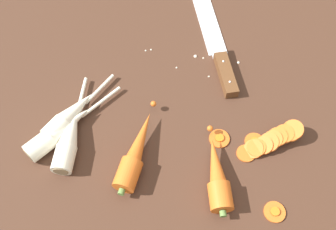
{
  "coord_description": "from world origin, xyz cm",
  "views": [
    {
      "loc": [
        3.8,
        -39.69,
        66.51
      ],
      "look_at": [
        0.0,
        -2.0,
        1.5
      ],
      "focal_mm": 39.59,
      "sensor_mm": 36.0,
      "label": 1
    }
  ],
  "objects_px": {
    "whole_carrot_second": "(217,175)",
    "carrot_slice_stray_mid": "(275,212)",
    "chefs_knife": "(213,34)",
    "whole_carrot": "(136,152)",
    "carrot_slice_stack": "(271,141)",
    "carrot_slice_stray_near": "(255,141)",
    "parsnip_front": "(70,137)",
    "parsnip_mid_left": "(60,131)",
    "carrot_slice_stray_far": "(219,138)",
    "parsnip_mid_right": "(70,115)"
  },
  "relations": [
    {
      "from": "whole_carrot_second",
      "to": "parsnip_mid_left",
      "type": "bearing_deg",
      "value": 168.8
    },
    {
      "from": "chefs_knife",
      "to": "parsnip_mid_right",
      "type": "xyz_separation_m",
      "value": [
        -0.28,
        -0.26,
        0.01
      ]
    },
    {
      "from": "whole_carrot",
      "to": "parsnip_mid_right",
      "type": "distance_m",
      "value": 0.16
    },
    {
      "from": "whole_carrot",
      "to": "whole_carrot_second",
      "type": "bearing_deg",
      "value": -11.29
    },
    {
      "from": "parsnip_front",
      "to": "carrot_slice_stray_mid",
      "type": "height_order",
      "value": "parsnip_front"
    },
    {
      "from": "parsnip_mid_left",
      "to": "carrot_slice_stray_far",
      "type": "relative_size",
      "value": 4.6
    },
    {
      "from": "parsnip_mid_left",
      "to": "carrot_slice_stray_near",
      "type": "bearing_deg",
      "value": 3.63
    },
    {
      "from": "parsnip_front",
      "to": "carrot_slice_stack",
      "type": "height_order",
      "value": "same"
    },
    {
      "from": "carrot_slice_stack",
      "to": "parsnip_front",
      "type": "bearing_deg",
      "value": -174.89
    },
    {
      "from": "carrot_slice_stack",
      "to": "carrot_slice_stray_near",
      "type": "height_order",
      "value": "carrot_slice_stack"
    },
    {
      "from": "chefs_knife",
      "to": "carrot_slice_stray_mid",
      "type": "bearing_deg",
      "value": -72.65
    },
    {
      "from": "carrot_slice_stray_near",
      "to": "carrot_slice_stray_far",
      "type": "xyz_separation_m",
      "value": [
        -0.07,
        -0.0,
        0.0
      ]
    },
    {
      "from": "parsnip_mid_left",
      "to": "parsnip_mid_right",
      "type": "bearing_deg",
      "value": 71.88
    },
    {
      "from": "parsnip_front",
      "to": "parsnip_mid_right",
      "type": "bearing_deg",
      "value": 101.66
    },
    {
      "from": "carrot_slice_stray_mid",
      "to": "carrot_slice_stray_far",
      "type": "bearing_deg",
      "value": 126.94
    },
    {
      "from": "carrot_slice_stray_far",
      "to": "whole_carrot_second",
      "type": "bearing_deg",
      "value": -92.29
    },
    {
      "from": "whole_carrot_second",
      "to": "carrot_slice_stack",
      "type": "relative_size",
      "value": 1.39
    },
    {
      "from": "whole_carrot",
      "to": "carrot_slice_stray_mid",
      "type": "relative_size",
      "value": 5.21
    },
    {
      "from": "parsnip_front",
      "to": "parsnip_mid_left",
      "type": "height_order",
      "value": "same"
    },
    {
      "from": "whole_carrot",
      "to": "carrot_slice_stray_mid",
      "type": "height_order",
      "value": "whole_carrot"
    },
    {
      "from": "whole_carrot_second",
      "to": "parsnip_front",
      "type": "xyz_separation_m",
      "value": [
        -0.29,
        0.05,
        -0.0
      ]
    },
    {
      "from": "whole_carrot_second",
      "to": "parsnip_mid_right",
      "type": "distance_m",
      "value": 0.32
    },
    {
      "from": "whole_carrot",
      "to": "carrot_slice_stray_near",
      "type": "height_order",
      "value": "whole_carrot"
    },
    {
      "from": "parsnip_mid_right",
      "to": "chefs_knife",
      "type": "bearing_deg",
      "value": 42.89
    },
    {
      "from": "chefs_knife",
      "to": "carrot_slice_stray_far",
      "type": "xyz_separation_m",
      "value": [
        0.02,
        -0.27,
        -0.0
      ]
    },
    {
      "from": "parsnip_front",
      "to": "carrot_slice_stray_mid",
      "type": "distance_m",
      "value": 0.41
    },
    {
      "from": "chefs_knife",
      "to": "whole_carrot",
      "type": "height_order",
      "value": "whole_carrot"
    },
    {
      "from": "chefs_knife",
      "to": "parsnip_front",
      "type": "bearing_deg",
      "value": -131.07
    },
    {
      "from": "carrot_slice_stray_mid",
      "to": "parsnip_mid_left",
      "type": "bearing_deg",
      "value": 164.84
    },
    {
      "from": "whole_carrot_second",
      "to": "carrot_slice_stray_mid",
      "type": "relative_size",
      "value": 4.56
    },
    {
      "from": "whole_carrot_second",
      "to": "carrot_slice_stray_mid",
      "type": "distance_m",
      "value": 0.12
    },
    {
      "from": "parsnip_front",
      "to": "parsnip_mid_left",
      "type": "distance_m",
      "value": 0.03
    },
    {
      "from": "chefs_knife",
      "to": "whole_carrot_second",
      "type": "bearing_deg",
      "value": -86.65
    },
    {
      "from": "carrot_slice_stack",
      "to": "carrot_slice_stray_near",
      "type": "bearing_deg",
      "value": 178.24
    },
    {
      "from": "carrot_slice_stack",
      "to": "chefs_knife",
      "type": "bearing_deg",
      "value": 114.59
    },
    {
      "from": "whole_carrot",
      "to": "carrot_slice_stray_mid",
      "type": "bearing_deg",
      "value": -17.49
    },
    {
      "from": "carrot_slice_stack",
      "to": "carrot_slice_stray_mid",
      "type": "height_order",
      "value": "carrot_slice_stack"
    },
    {
      "from": "parsnip_mid_right",
      "to": "carrot_slice_stray_near",
      "type": "height_order",
      "value": "parsnip_mid_right"
    },
    {
      "from": "whole_carrot",
      "to": "parsnip_mid_right",
      "type": "height_order",
      "value": "whole_carrot"
    },
    {
      "from": "parsnip_front",
      "to": "whole_carrot",
      "type": "bearing_deg",
      "value": -8.1
    },
    {
      "from": "chefs_knife",
      "to": "carrot_slice_stack",
      "type": "distance_m",
      "value": 0.3
    },
    {
      "from": "parsnip_mid_left",
      "to": "whole_carrot_second",
      "type": "bearing_deg",
      "value": -11.2
    },
    {
      "from": "whole_carrot",
      "to": "carrot_slice_stack",
      "type": "xyz_separation_m",
      "value": [
        0.26,
        0.05,
        -0.01
      ]
    },
    {
      "from": "chefs_knife",
      "to": "carrot_slice_stray_near",
      "type": "bearing_deg",
      "value": -70.86
    },
    {
      "from": "parsnip_mid_right",
      "to": "carrot_slice_stray_near",
      "type": "distance_m",
      "value": 0.37
    },
    {
      "from": "whole_carrot_second",
      "to": "carrot_slice_stray_mid",
      "type": "height_order",
      "value": "whole_carrot_second"
    },
    {
      "from": "whole_carrot_second",
      "to": "parsnip_mid_left",
      "type": "distance_m",
      "value": 0.32
    },
    {
      "from": "carrot_slice_stray_mid",
      "to": "parsnip_front",
      "type": "bearing_deg",
      "value": 165.6
    },
    {
      "from": "parsnip_front",
      "to": "carrot_slice_stray_near",
      "type": "bearing_deg",
      "value": 5.68
    },
    {
      "from": "chefs_knife",
      "to": "parsnip_mid_left",
      "type": "distance_m",
      "value": 0.42
    }
  ]
}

